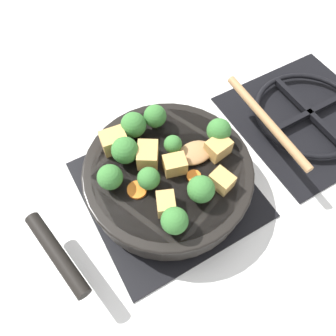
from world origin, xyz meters
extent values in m
plane|color=silver|center=(0.00, 0.00, 0.00)|extent=(2.40, 2.40, 0.00)
cube|color=black|center=(0.00, 0.00, 0.00)|extent=(0.31, 0.31, 0.01)
torus|color=black|center=(0.00, 0.00, 0.02)|extent=(0.24, 0.24, 0.01)
cube|color=black|center=(0.00, 0.00, 0.02)|extent=(0.01, 0.23, 0.01)
cube|color=black|center=(0.00, 0.00, 0.02)|extent=(0.23, 0.01, 0.01)
cube|color=black|center=(0.00, 0.36, 0.00)|extent=(0.31, 0.31, 0.01)
torus|color=black|center=(0.00, 0.36, 0.02)|extent=(0.24, 0.24, 0.01)
cube|color=black|center=(0.00, 0.36, 0.02)|extent=(0.01, 0.23, 0.01)
cube|color=black|center=(0.00, 0.36, 0.02)|extent=(0.23, 0.01, 0.01)
cylinder|color=black|center=(0.00, 0.00, 0.05)|extent=(0.30, 0.30, 0.06)
cylinder|color=brown|center=(0.00, 0.00, 0.06)|extent=(0.27, 0.27, 0.05)
torus|color=black|center=(0.00, 0.00, 0.08)|extent=(0.31, 0.31, 0.01)
cylinder|color=black|center=(0.04, -0.23, 0.07)|extent=(0.16, 0.05, 0.02)
ellipsoid|color=#A87A4C|center=(0.00, 0.06, 0.09)|extent=(0.05, 0.07, 0.01)
cylinder|color=#A87A4C|center=(0.01, 0.21, 0.09)|extent=(0.25, 0.02, 0.02)
cube|color=tan|center=(0.06, -0.04, 0.10)|extent=(0.05, 0.04, 0.03)
cube|color=tan|center=(-0.03, -0.02, 0.10)|extent=(0.06, 0.05, 0.04)
cube|color=tan|center=(0.01, 0.01, 0.10)|extent=(0.04, 0.05, 0.03)
cube|color=tan|center=(-0.09, -0.06, 0.10)|extent=(0.04, 0.05, 0.04)
cube|color=tan|center=(0.02, 0.09, 0.10)|extent=(0.04, 0.05, 0.03)
cube|color=tan|center=(0.07, 0.06, 0.10)|extent=(0.04, 0.04, 0.03)
cylinder|color=#709956|center=(-0.03, 0.02, 0.09)|extent=(0.01, 0.01, 0.01)
sphere|color=#387533|center=(-0.03, 0.02, 0.11)|extent=(0.03, 0.03, 0.03)
cylinder|color=#709956|center=(-0.05, -0.06, 0.09)|extent=(0.01, 0.01, 0.01)
sphere|color=#387533|center=(-0.05, -0.06, 0.11)|extent=(0.05, 0.05, 0.05)
cylinder|color=#709956|center=(0.08, 0.02, 0.09)|extent=(0.01, 0.01, 0.01)
sphere|color=#387533|center=(0.08, 0.02, 0.11)|extent=(0.05, 0.05, 0.05)
cylinder|color=#709956|center=(0.10, -0.05, 0.09)|extent=(0.01, 0.01, 0.01)
sphere|color=#387533|center=(0.10, -0.05, 0.11)|extent=(0.04, 0.04, 0.04)
cylinder|color=#709956|center=(-0.09, -0.02, 0.09)|extent=(0.01, 0.01, 0.01)
sphere|color=#387533|center=(-0.09, -0.02, 0.11)|extent=(0.05, 0.05, 0.05)
cylinder|color=#709956|center=(-0.02, -0.10, 0.09)|extent=(0.01, 0.01, 0.01)
sphere|color=#387533|center=(-0.02, -0.10, 0.11)|extent=(0.04, 0.04, 0.04)
cylinder|color=#709956|center=(0.01, -0.05, 0.09)|extent=(0.01, 0.01, 0.01)
sphere|color=#387533|center=(0.01, -0.05, 0.11)|extent=(0.04, 0.04, 0.04)
cylinder|color=#709956|center=(-0.01, 0.11, 0.09)|extent=(0.01, 0.01, 0.01)
sphere|color=#387533|center=(-0.01, 0.11, 0.11)|extent=(0.04, 0.04, 0.04)
cylinder|color=#709956|center=(-0.09, 0.03, 0.09)|extent=(0.01, 0.01, 0.01)
sphere|color=#387533|center=(-0.09, 0.03, 0.11)|extent=(0.04, 0.04, 0.04)
cylinder|color=orange|center=(0.04, 0.03, 0.09)|extent=(0.02, 0.02, 0.01)
cylinder|color=orange|center=(0.01, -0.07, 0.09)|extent=(0.03, 0.03, 0.01)
camera|label=1|loc=(0.25, -0.15, 0.58)|focal=35.00mm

